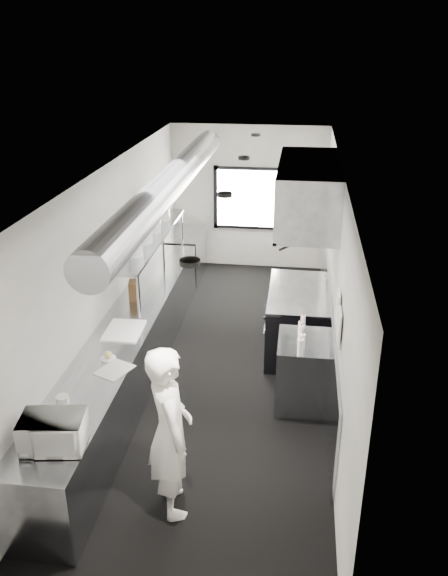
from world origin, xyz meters
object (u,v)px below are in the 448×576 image
(microwave, at_px, (53,432))
(squeeze_bottle_c, at_px, (301,332))
(prep_counter, at_px, (130,352))
(small_plate, at_px, (109,358))
(squeeze_bottle_b, at_px, (302,341))
(plate_stack_b, at_px, (144,232))
(squeeze_bottle_e, at_px, (303,322))
(range, at_px, (296,320))
(line_cook, at_px, (170,431))
(squeeze_bottle_a, at_px, (300,347))
(knife_block, at_px, (133,290))
(deli_tub_a, at_px, (47,417))
(squeeze_bottle_d, at_px, (300,328))
(deli_tub_b, at_px, (63,400))
(bottle_station, at_px, (303,372))
(far_work_table, at_px, (184,255))
(plate_stack_d, at_px, (161,207))
(exhaust_hood, at_px, (308,193))
(plate_stack_c, at_px, (153,221))
(plate_stack_a, at_px, (135,247))
(pass_shelf, at_px, (150,238))
(cutting_board, at_px, (124,330))

(microwave, xyz_separation_m, squeeze_bottle_c, (2.19, 2.34, -0.07))
(prep_counter, relative_size, small_plate, 34.21)
(squeeze_bottle_b, bearing_deg, plate_stack_b, 145.12)
(small_plate, bearing_deg, squeeze_bottle_e, 25.59)
(prep_counter, relative_size, range, 3.75)
(plate_stack_b, bearing_deg, line_cook, -71.99)
(prep_counter, bearing_deg, squeeze_bottle_a, -13.60)
(knife_block, distance_m, squeeze_bottle_c, 2.53)
(knife_block, height_order, plate_stack_b, plate_stack_b)
(prep_counter, distance_m, squeeze_bottle_a, 2.37)
(deli_tub_a, relative_size, squeeze_bottle_d, 0.93)
(prep_counter, bearing_deg, plate_stack_b, 92.31)
(deli_tub_b, relative_size, small_plate, 0.75)
(deli_tub_a, distance_m, squeeze_bottle_a, 2.89)
(bottle_station, bearing_deg, small_plate, -161.81)
(far_work_table, height_order, plate_stack_d, plate_stack_d)
(deli_tub_a, height_order, knife_block, knife_block)
(exhaust_hood, bearing_deg, deli_tub_a, -125.73)
(far_work_table, distance_m, squeeze_bottle_a, 4.83)
(plate_stack_c, bearing_deg, small_plate, -87.82)
(plate_stack_a, distance_m, squeeze_bottle_a, 2.67)
(small_plate, bearing_deg, knife_block, 95.99)
(pass_shelf, relative_size, far_work_table, 2.50)
(plate_stack_b, relative_size, squeeze_bottle_e, 1.70)
(range, relative_size, plate_stack_c, 4.66)
(squeeze_bottle_a, bearing_deg, pass_shelf, 138.19)
(deli_tub_a, relative_size, small_plate, 0.89)
(microwave, relative_size, plate_stack_b, 1.69)
(plate_stack_c, bearing_deg, squeeze_bottle_b, -42.23)
(range, distance_m, squeeze_bottle_e, 1.20)
(microwave, height_order, deli_tub_b, microwave)
(deli_tub_b, distance_m, cutting_board, 1.61)
(cutting_board, relative_size, squeeze_bottle_e, 3.26)
(plate_stack_b, xyz_separation_m, plate_stack_c, (0.00, 0.49, 0.02))
(deli_tub_b, relative_size, squeeze_bottle_a, 0.66)
(far_work_table, bearing_deg, squeeze_bottle_e, -57.61)
(deli_tub_b, bearing_deg, line_cook, -13.93)
(pass_shelf, bearing_deg, squeeze_bottle_d, -33.72)
(exhaust_hood, distance_m, plate_stack_b, 2.39)
(plate_stack_c, bearing_deg, prep_counter, -88.43)
(cutting_board, xyz_separation_m, squeeze_bottle_e, (2.24, 0.37, 0.08))
(deli_tub_a, xyz_separation_m, small_plate, (0.22, 1.21, -0.05))
(plate_stack_b, xyz_separation_m, squeeze_bottle_b, (2.32, -1.61, -0.73))
(far_work_table, height_order, knife_block, knife_block)
(range, xyz_separation_m, bottle_station, (0.11, -1.40, -0.02))
(squeeze_bottle_b, relative_size, squeeze_bottle_c, 1.09)
(bottle_station, height_order, microwave, microwave)
(prep_counter, xyz_separation_m, plate_stack_d, (-0.06, 2.35, 1.33))
(pass_shelf, height_order, bottle_station, pass_shelf)
(squeeze_bottle_e, bearing_deg, plate_stack_c, 145.61)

